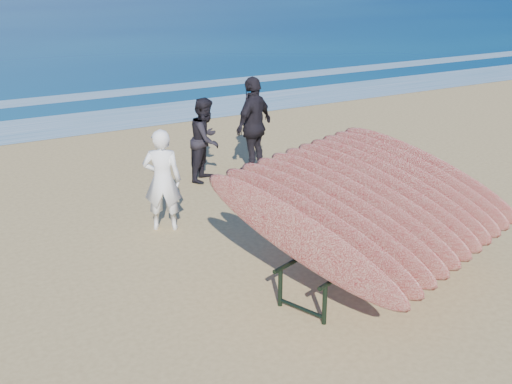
% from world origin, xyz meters
% --- Properties ---
extents(ground, '(120.00, 120.00, 0.00)m').
position_xyz_m(ground, '(0.00, 0.00, 0.00)').
color(ground, tan).
rests_on(ground, ground).
extents(foam_near, '(160.00, 160.00, 0.00)m').
position_xyz_m(foam_near, '(0.00, 10.00, 0.01)').
color(foam_near, white).
rests_on(foam_near, ground).
extents(foam_far, '(160.00, 160.00, 0.00)m').
position_xyz_m(foam_far, '(0.00, 13.50, 0.01)').
color(foam_far, white).
rests_on(foam_far, ground).
extents(surfboard_rack, '(3.99, 3.89, 1.72)m').
position_xyz_m(surfboard_rack, '(1.02, -0.43, 1.02)').
color(surfboard_rack, black).
rests_on(surfboard_rack, ground).
extents(person_white, '(0.70, 0.62, 1.61)m').
position_xyz_m(person_white, '(-0.77, 2.34, 0.81)').
color(person_white, white).
rests_on(person_white, ground).
extents(person_dark_a, '(0.98, 0.97, 1.60)m').
position_xyz_m(person_dark_a, '(0.88, 4.21, 0.80)').
color(person_dark_a, black).
rests_on(person_dark_a, ground).
extents(person_dark_b, '(1.22, 0.95, 1.92)m').
position_xyz_m(person_dark_b, '(1.88, 4.11, 0.96)').
color(person_dark_b, black).
rests_on(person_dark_b, ground).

